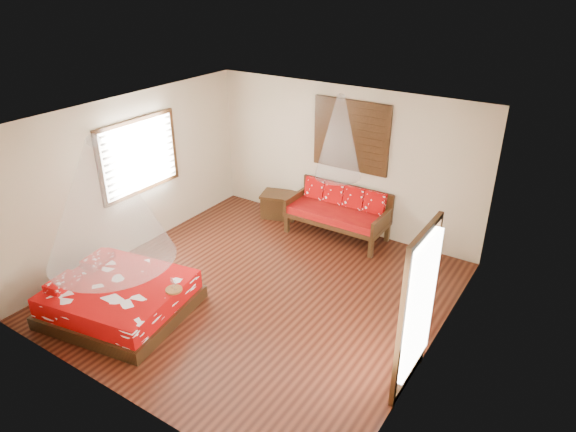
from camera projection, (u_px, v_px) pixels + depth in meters
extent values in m
cube|color=black|center=(260.00, 291.00, 8.27)|extent=(5.50, 5.50, 0.02)
cube|color=silver|center=(255.00, 120.00, 7.03)|extent=(5.50, 5.50, 0.02)
cube|color=beige|center=(131.00, 175.00, 9.00)|extent=(0.02, 5.50, 2.80)
cube|color=beige|center=(439.00, 265.00, 6.30)|extent=(0.02, 5.50, 2.80)
cube|color=beige|center=(344.00, 159.00, 9.73)|extent=(5.50, 0.02, 2.80)
cube|color=beige|center=(108.00, 304.00, 5.57)|extent=(5.50, 0.02, 2.80)
cube|color=black|center=(122.00, 307.00, 7.70)|extent=(2.18, 2.03, 0.20)
cube|color=#A50505|center=(120.00, 293.00, 7.59)|extent=(2.07, 1.92, 0.30)
cube|color=#A50505|center=(63.00, 283.00, 7.45)|extent=(0.35, 0.54, 0.13)
cube|color=#A50505|center=(98.00, 259.00, 8.05)|extent=(0.35, 0.54, 0.13)
cube|color=black|center=(287.00, 222.00, 10.00)|extent=(0.08, 0.08, 0.42)
cube|color=black|center=(371.00, 247.00, 9.12)|extent=(0.08, 0.08, 0.42)
cube|color=black|center=(306.00, 209.00, 10.55)|extent=(0.08, 0.08, 0.42)
cube|color=black|center=(387.00, 231.00, 9.67)|extent=(0.08, 0.08, 0.42)
cube|color=black|center=(337.00, 218.00, 9.76)|extent=(1.91, 0.85, 0.08)
cube|color=#94050C|center=(337.00, 213.00, 9.71)|extent=(1.85, 0.79, 0.14)
cube|color=black|center=(347.00, 198.00, 9.92)|extent=(1.91, 0.06, 0.55)
cube|color=black|center=(296.00, 200.00, 10.14)|extent=(0.06, 0.85, 0.30)
cube|color=black|center=(382.00, 223.00, 9.24)|extent=(0.06, 0.85, 0.30)
cube|color=#A50505|center=(315.00, 188.00, 10.10)|extent=(0.40, 0.20, 0.42)
cube|color=#A50505|center=(334.00, 193.00, 9.89)|extent=(0.40, 0.20, 0.42)
cube|color=#A50505|center=(354.00, 198.00, 9.68)|extent=(0.40, 0.20, 0.42)
cube|color=#A50505|center=(375.00, 203.00, 9.48)|extent=(0.40, 0.20, 0.42)
cube|color=black|center=(280.00, 206.00, 10.63)|extent=(0.81, 0.68, 0.45)
cube|color=black|center=(280.00, 195.00, 10.52)|extent=(0.86, 0.73, 0.05)
cube|color=black|center=(351.00, 136.00, 9.41)|extent=(1.52, 0.06, 1.32)
cube|color=black|center=(351.00, 136.00, 9.40)|extent=(1.35, 0.04, 1.10)
cube|color=black|center=(139.00, 156.00, 9.00)|extent=(0.08, 1.74, 1.34)
cube|color=silver|center=(140.00, 156.00, 8.98)|extent=(0.04, 1.54, 1.10)
cube|color=black|center=(415.00, 312.00, 6.02)|extent=(0.08, 1.02, 2.16)
cube|color=white|center=(415.00, 305.00, 5.98)|extent=(0.03, 0.82, 1.70)
cylinder|color=brown|center=(174.00, 290.00, 7.38)|extent=(0.24, 0.24, 0.03)
cone|color=white|center=(104.00, 201.00, 6.94)|extent=(1.77, 1.77, 1.80)
cone|color=white|center=(339.00, 137.00, 9.01)|extent=(0.84, 0.84, 1.50)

